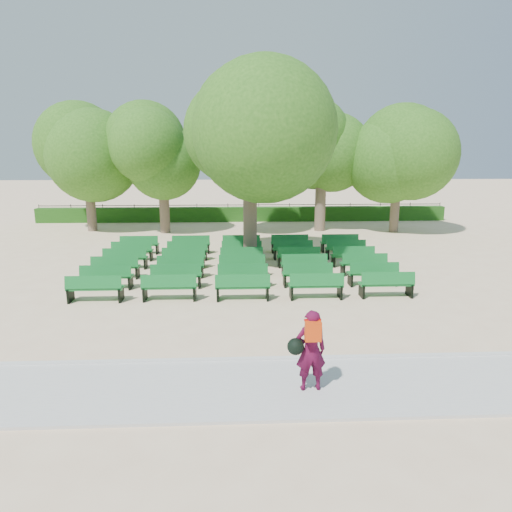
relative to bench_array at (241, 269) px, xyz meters
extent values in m
plane|color=beige|center=(0.33, -1.27, -0.08)|extent=(120.00, 120.00, 0.00)
cube|color=beige|center=(0.33, -8.67, -0.05)|extent=(30.00, 2.20, 0.06)
cube|color=silver|center=(0.33, -7.52, -0.03)|extent=(30.00, 0.12, 0.10)
cube|color=#205315|center=(0.33, 12.73, 0.37)|extent=(26.00, 0.70, 0.90)
cube|color=#126B29|center=(0.00, 0.01, 0.32)|extent=(1.63, 0.48, 0.05)
cube|color=#126B29|center=(0.00, -0.18, 0.55)|extent=(1.63, 0.15, 0.38)
cylinder|color=brown|center=(0.37, 1.28, 1.61)|extent=(0.53, 0.53, 3.38)
ellipsoid|color=#366D1D|center=(0.37, 1.28, 4.77)|extent=(5.36, 5.36, 4.82)
imported|color=#4A0A27|center=(1.13, -8.78, 0.74)|extent=(0.58, 0.41, 1.53)
cube|color=red|center=(1.13, -8.95, 1.18)|extent=(0.28, 0.14, 0.36)
sphere|color=black|center=(0.85, -8.83, 0.84)|extent=(0.31, 0.31, 0.31)
camera|label=1|loc=(-0.21, -16.38, 4.23)|focal=32.00mm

